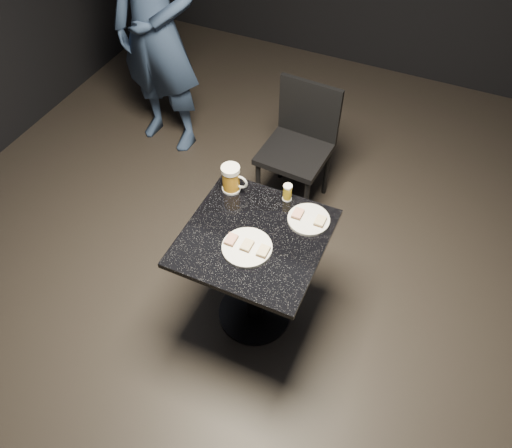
# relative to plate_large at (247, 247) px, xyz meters

# --- Properties ---
(floor) EXTENTS (6.00, 6.00, 0.00)m
(floor) POSITION_rel_plate_large_xyz_m (0.00, 0.09, -0.76)
(floor) COLOR black
(floor) RESTS_ON ground
(room_shell) EXTENTS (6.00, 6.00, 6.00)m
(room_shell) POSITION_rel_plate_large_xyz_m (0.00, 0.09, 1.08)
(room_shell) COLOR black
(room_shell) RESTS_ON ground
(plate_large) EXTENTS (0.25, 0.25, 0.01)m
(plate_large) POSITION_rel_plate_large_xyz_m (0.00, 0.00, 0.00)
(plate_large) COLOR white
(plate_large) RESTS_ON table
(plate_small) EXTENTS (0.22, 0.22, 0.01)m
(plate_small) POSITION_rel_plate_large_xyz_m (0.21, 0.30, 0.00)
(plate_small) COLOR white
(plate_small) RESTS_ON table
(patron) EXTENTS (0.71, 0.50, 1.87)m
(patron) POSITION_rel_plate_large_xyz_m (-1.33, 1.35, 0.18)
(patron) COLOR navy
(patron) RESTS_ON floor
(table) EXTENTS (0.70, 0.70, 0.75)m
(table) POSITION_rel_plate_large_xyz_m (0.00, 0.09, -0.25)
(table) COLOR black
(table) RESTS_ON floor
(beer_mug) EXTENTS (0.15, 0.10, 0.16)m
(beer_mug) POSITION_rel_plate_large_xyz_m (-0.25, 0.34, 0.07)
(beer_mug) COLOR silver
(beer_mug) RESTS_ON table
(beer_tumbler) EXTENTS (0.05, 0.05, 0.10)m
(beer_tumbler) POSITION_rel_plate_large_xyz_m (0.05, 0.39, 0.04)
(beer_tumbler) COLOR silver
(beer_tumbler) RESTS_ON table
(chair) EXTENTS (0.46, 0.46, 0.89)m
(chair) POSITION_rel_plate_large_xyz_m (-0.15, 1.15, -0.25)
(chair) COLOR black
(chair) RESTS_ON floor
(canapes_on_plate_large) EXTENTS (0.22, 0.07, 0.02)m
(canapes_on_plate_large) POSITION_rel_plate_large_xyz_m (-0.00, 0.00, 0.02)
(canapes_on_plate_large) COLOR #4C3521
(canapes_on_plate_large) RESTS_ON plate_large
(canapes_on_plate_small) EXTENTS (0.17, 0.07, 0.02)m
(canapes_on_plate_small) POSITION_rel_plate_large_xyz_m (0.21, 0.30, 0.02)
(canapes_on_plate_small) COLOR #4C3521
(canapes_on_plate_small) RESTS_ON plate_small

